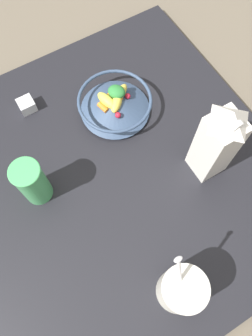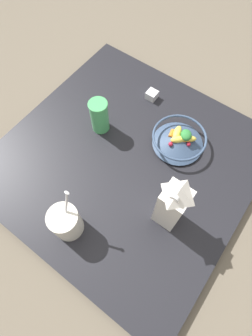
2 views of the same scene
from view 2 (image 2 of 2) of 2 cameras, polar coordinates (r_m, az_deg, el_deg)
name	(u,v)px [view 2 (image 2 of 2)]	position (r m, az deg, el deg)	size (l,w,h in m)	color
ground_plane	(127,162)	(1.13, 0.15, 1.25)	(6.00, 6.00, 0.00)	#665B4C
countertop	(127,160)	(1.12, 0.15, 1.66)	(1.00, 1.00, 0.04)	black
fruit_bowl	(179,139)	(1.12, 11.45, 6.12)	(0.23, 0.23, 0.08)	#384C6B
milk_carton	(172,205)	(0.88, 10.07, -7.86)	(0.08, 0.08, 0.28)	silver
yogurt_tub	(66,222)	(0.94, -12.94, -11.39)	(0.11, 0.12, 0.24)	silver
drinking_cup	(99,116)	(1.12, -5.81, 11.27)	(0.08, 0.08, 0.16)	#4CB266
spice_jar	(152,95)	(1.28, 5.65, 15.50)	(0.05, 0.05, 0.04)	silver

